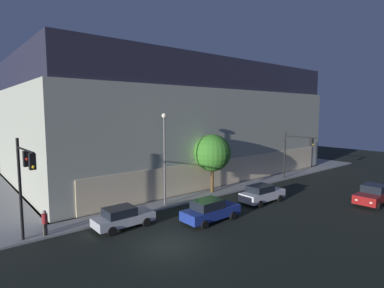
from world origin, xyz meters
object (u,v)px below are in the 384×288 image
object	(u,v)px
traffic_light_far_corner	(295,148)
sidewalk_tree	(212,153)
street_lamp_sidewalk	(164,148)
car_white	(262,194)
traffic_light_near_corner	(24,173)
pedestrian_waiting	(45,221)
car_red	(373,195)
car_silver	(123,217)
modern_building	(169,121)
car_blue	(210,210)

from	to	relation	value
traffic_light_far_corner	sidewalk_tree	bearing A→B (deg)	169.81
street_lamp_sidewalk	car_white	bearing A→B (deg)	-32.22
traffic_light_near_corner	street_lamp_sidewalk	world-z (taller)	street_lamp_sidewalk
traffic_light_far_corner	pedestrian_waiting	bearing A→B (deg)	177.72
street_lamp_sidewalk	car_red	distance (m)	19.22
street_lamp_sidewalk	car_white	distance (m)	9.90
pedestrian_waiting	car_silver	world-z (taller)	pedestrian_waiting
modern_building	street_lamp_sidewalk	distance (m)	16.87
modern_building	car_red	bearing A→B (deg)	-79.09
modern_building	car_white	size ratio (longest dim) A/B	8.37
traffic_light_far_corner	car_white	xyz separation A→B (m)	(-10.17, -3.10, -3.10)
sidewalk_tree	traffic_light_far_corner	bearing A→B (deg)	-10.19
modern_building	car_red	world-z (taller)	modern_building
sidewalk_tree	car_red	bearing A→B (deg)	-53.76
street_lamp_sidewalk	car_blue	bearing A→B (deg)	-83.71
modern_building	car_blue	size ratio (longest dim) A/B	8.13
street_lamp_sidewalk	car_red	bearing A→B (deg)	-37.64
modern_building	traffic_light_far_corner	xyz separation A→B (m)	(7.66, -15.08, -3.12)
car_silver	car_white	size ratio (longest dim) A/B	0.93
traffic_light_near_corner	traffic_light_far_corner	bearing A→B (deg)	0.02
traffic_light_far_corner	pedestrian_waiting	size ratio (longest dim) A/B	3.39
modern_building	car_silver	xyz separation A→B (m)	(-15.23, -15.65, -6.27)
car_white	car_blue	bearing A→B (deg)	-175.95
traffic_light_far_corner	car_red	bearing A→B (deg)	-106.29
modern_building	car_silver	distance (m)	22.72
modern_building	car_white	distance (m)	19.38
car_blue	car_red	size ratio (longest dim) A/B	1.05
sidewalk_tree	car_red	size ratio (longest dim) A/B	1.31
traffic_light_near_corner	car_silver	bearing A→B (deg)	-5.40
street_lamp_sidewalk	traffic_light_far_corner	bearing A→B (deg)	-5.28
sidewalk_tree	pedestrian_waiting	distance (m)	16.39
traffic_light_near_corner	car_silver	distance (m)	7.17
car_red	car_white	bearing A→B (deg)	137.51
sidewalk_tree	car_white	distance (m)	6.32
car_white	car_red	bearing A→B (deg)	-42.49
modern_building	traffic_light_near_corner	bearing A→B (deg)	-144.60
street_lamp_sidewalk	modern_building	bearing A→B (deg)	53.25
car_silver	traffic_light_near_corner	bearing A→B (deg)	174.60
modern_building	street_lamp_sidewalk	world-z (taller)	modern_building
street_lamp_sidewalk	car_silver	world-z (taller)	street_lamp_sidewalk
traffic_light_far_corner	street_lamp_sidewalk	world-z (taller)	street_lamp_sidewalk
modern_building	car_silver	size ratio (longest dim) A/B	8.95
car_white	traffic_light_near_corner	bearing A→B (deg)	170.61
sidewalk_tree	traffic_light_near_corner	bearing A→B (deg)	-173.12
modern_building	car_red	distance (m)	26.08
modern_building	traffic_light_near_corner	distance (m)	26.15
pedestrian_waiting	car_silver	xyz separation A→B (m)	(4.76, -1.68, -0.38)
modern_building	pedestrian_waiting	bearing A→B (deg)	-145.05
car_silver	pedestrian_waiting	bearing A→B (deg)	160.60
modern_building	car_red	size ratio (longest dim) A/B	8.57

